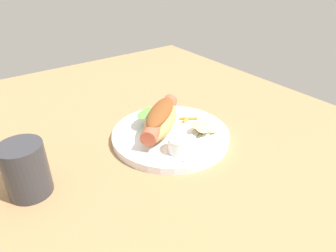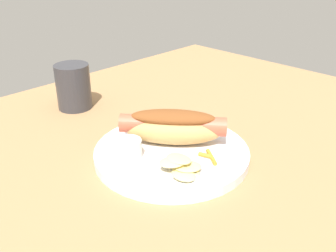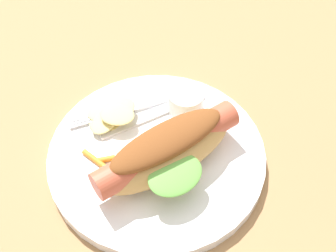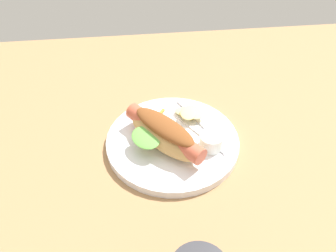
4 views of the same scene
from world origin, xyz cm
name	(u,v)px [view 1 (image 1 of 4)]	position (x,y,z in cm)	size (l,w,h in cm)	color
ground_plane	(171,145)	(0.00, 0.00, -0.90)	(120.00, 90.00, 1.80)	#9E754C
plate	(171,135)	(1.09, -0.72, 0.80)	(25.01, 25.01, 1.60)	white
hot_dog	(160,119)	(2.87, 0.69, 4.55)	(14.71, 16.21, 5.69)	tan
sauce_ramekin	(179,145)	(-5.57, 2.24, 3.09)	(4.31, 4.31, 2.97)	white
fork	(201,140)	(-5.46, -3.59, 1.80)	(8.24, 15.84, 0.40)	silver
knife	(191,141)	(-4.36, -1.69, 1.78)	(14.14, 1.40, 0.36)	silver
chips_pile	(204,127)	(-2.93, -6.63, 2.66)	(6.55, 6.87, 2.21)	#E0CF7F
carrot_garnish	(187,119)	(3.02, -6.92, 1.92)	(2.89, 3.99, 0.66)	orange
drinking_cup	(26,170)	(1.62, 28.04, 4.66)	(7.05, 7.05, 9.33)	#333338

